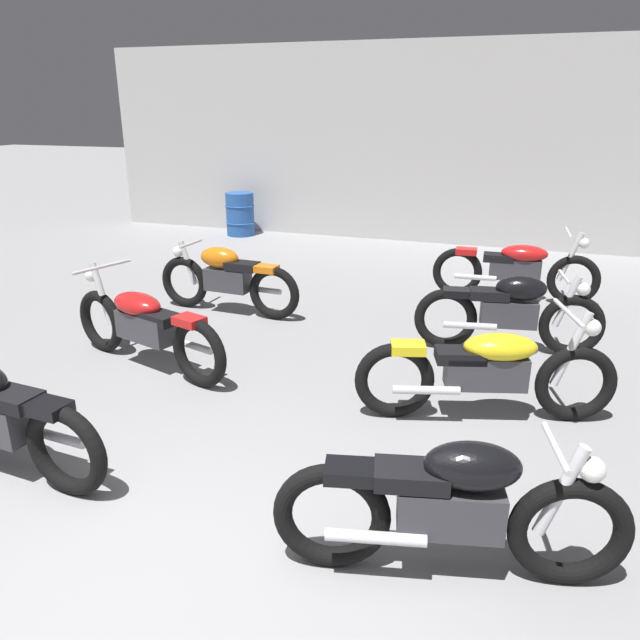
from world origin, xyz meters
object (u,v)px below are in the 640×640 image
motorcycle_right_row_3 (516,268)px  oil_drum (240,214)px  motorcycle_left_row_1 (145,325)px  motorcycle_right_row_2 (510,311)px  motorcycle_right_row_0 (452,505)px  motorcycle_right_row_1 (487,369)px  motorcycle_left_row_2 (227,278)px

motorcycle_right_row_3 → oil_drum: (-5.40, 2.73, -0.03)m
motorcycle_left_row_1 → motorcycle_right_row_2: (3.42, 1.59, 0.01)m
motorcycle_right_row_2 → oil_drum: size_ratio=2.31×
motorcycle_right_row_0 → motorcycle_right_row_1: size_ratio=0.92×
motorcycle_right_row_2 → motorcycle_left_row_2: bearing=176.7°
motorcycle_left_row_2 → motorcycle_right_row_0: same height
motorcycle_right_row_2 → motorcycle_right_row_3: (0.00, 1.91, -0.01)m
motorcycle_right_row_0 → motorcycle_right_row_3: size_ratio=0.90×
oil_drum → motorcycle_right_row_0: bearing=-57.3°
motorcycle_left_row_1 → oil_drum: bearing=107.6°
motorcycle_left_row_2 → motorcycle_right_row_2: same height
motorcycle_right_row_1 → motorcycle_right_row_3: same height
motorcycle_left_row_2 → motorcycle_right_row_2: 3.43m
motorcycle_left_row_1 → motorcycle_right_row_3: same height
motorcycle_left_row_1 → motorcycle_left_row_2: bearing=90.1°
motorcycle_right_row_0 → oil_drum: motorcycle_right_row_0 is taller
motorcycle_left_row_1 → motorcycle_right_row_1: bearing=-0.1°
motorcycle_right_row_2 → motorcycle_right_row_1: bearing=-94.0°
motorcycle_right_row_3 → motorcycle_left_row_2: bearing=-153.4°
motorcycle_right_row_1 → oil_drum: motorcycle_right_row_1 is taller
motorcycle_right_row_0 → motorcycle_right_row_3: (0.16, 5.44, -0.01)m
motorcycle_right_row_0 → motorcycle_right_row_3: bearing=88.3°
motorcycle_right_row_1 → oil_drum: (-5.29, 6.24, -0.03)m
motorcycle_left_row_2 → motorcycle_right_row_3: bearing=26.6°
motorcycle_left_row_2 → oil_drum: (-1.98, 4.45, -0.03)m
motorcycle_right_row_3 → motorcycle_left_row_1: bearing=-134.3°
motorcycle_right_row_0 → motorcycle_right_row_1: motorcycle_right_row_1 is taller
motorcycle_right_row_2 → motorcycle_right_row_3: bearing=90.0°
motorcycle_left_row_1 → motorcycle_right_row_3: (3.42, 3.50, 0.00)m
motorcycle_right_row_3 → motorcycle_right_row_1: bearing=-91.8°
motorcycle_left_row_1 → motorcycle_right_row_0: (3.27, -1.93, 0.01)m
oil_drum → motorcycle_left_row_2: bearing=-66.0°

